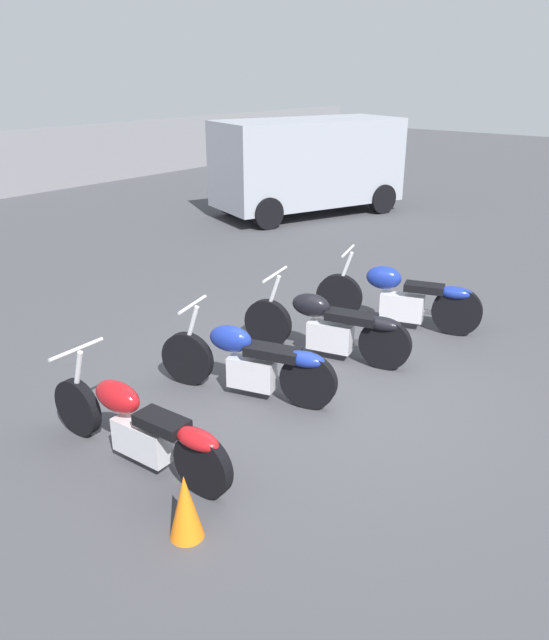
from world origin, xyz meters
TOP-DOWN VIEW (x-y plane):
  - ground_plane at (0.00, 0.00)m, footprint 60.00×60.00m
  - motorcycle_slot_0 at (-2.15, 0.50)m, footprint 0.58×2.16m
  - motorcycle_slot_1 at (-0.60, 0.57)m, footprint 0.79×1.96m
  - motorcycle_slot_2 at (0.72, 0.46)m, footprint 0.79×2.08m
  - motorcycle_slot_3 at (2.13, 0.27)m, footprint 0.88×2.16m
  - parked_van at (7.14, 5.45)m, footprint 4.76×3.24m
  - traffic_cone_near at (-2.55, -0.48)m, footprint 0.26×0.26m

SIDE VIEW (x-z plane):
  - ground_plane at x=0.00m, z-range 0.00..0.00m
  - traffic_cone_near at x=-2.55m, z-range 0.00..0.54m
  - motorcycle_slot_0 at x=-2.15m, z-range -0.09..0.85m
  - motorcycle_slot_1 at x=-0.60m, z-range -0.08..0.89m
  - motorcycle_slot_2 at x=0.72m, z-range -0.09..0.90m
  - motorcycle_slot_3 at x=2.13m, z-range -0.08..0.93m
  - parked_van at x=7.14m, z-range 0.12..2.32m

